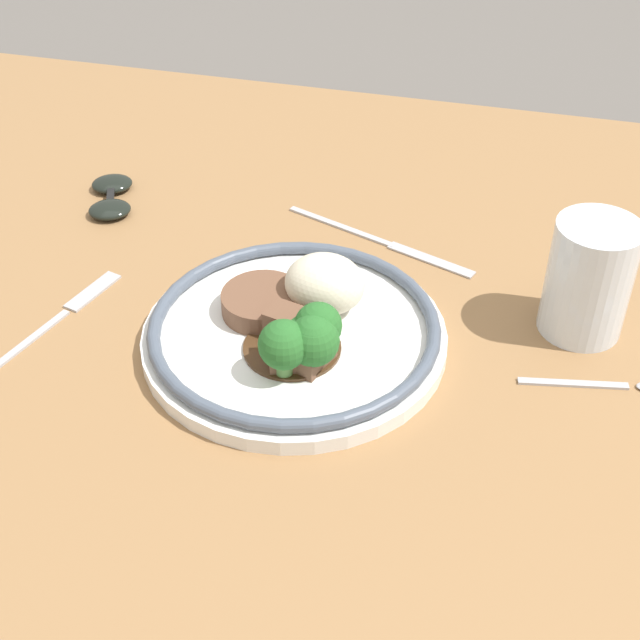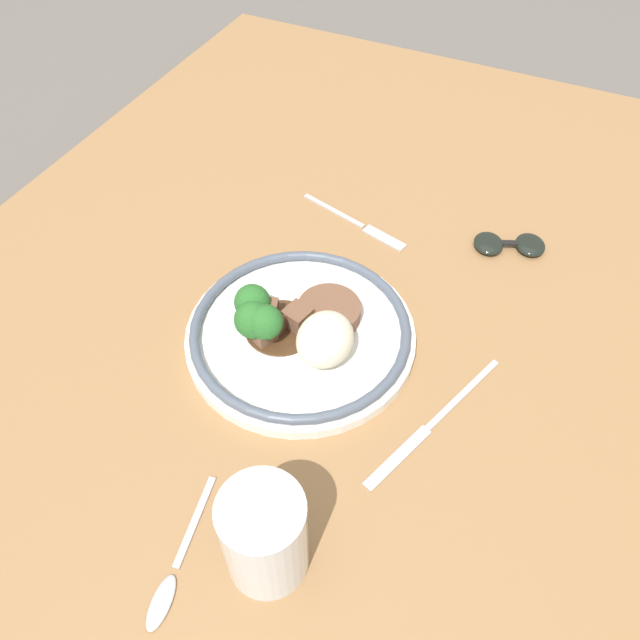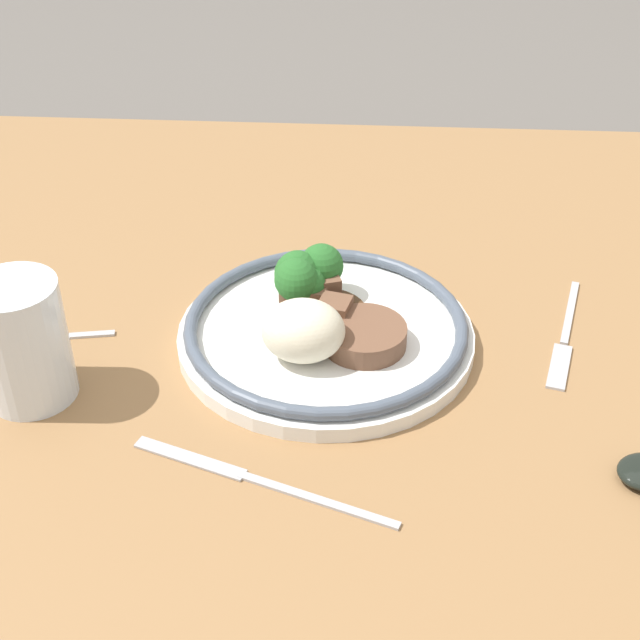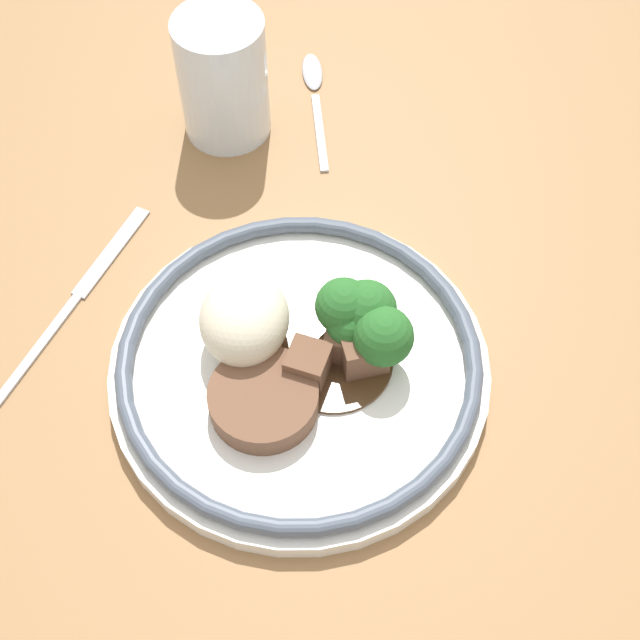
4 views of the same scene
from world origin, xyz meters
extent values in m
plane|color=#5B5651|center=(0.00, 0.00, 0.00)|extent=(8.00, 8.00, 0.00)
cube|color=olive|center=(0.00, 0.00, 0.02)|extent=(1.52, 1.02, 0.04)
cylinder|color=white|center=(-0.03, -0.01, 0.05)|extent=(0.27, 0.27, 0.01)
torus|color=#4C5666|center=(-0.03, -0.01, 0.06)|extent=(0.25, 0.25, 0.01)
ellipsoid|color=beige|center=(-0.01, 0.03, 0.09)|extent=(0.07, 0.06, 0.05)
cylinder|color=brown|center=(-0.06, 0.01, 0.07)|extent=(0.07, 0.07, 0.02)
cylinder|color=#472D19|center=(-0.02, -0.04, 0.06)|extent=(0.08, 0.08, 0.00)
cube|color=brown|center=(-0.04, -0.02, 0.07)|extent=(0.03, 0.03, 0.03)
cube|color=brown|center=(-0.02, -0.06, 0.07)|extent=(0.04, 0.04, 0.03)
cube|color=brown|center=(-0.01, -0.05, 0.07)|extent=(0.04, 0.04, 0.03)
cube|color=brown|center=(0.00, -0.05, 0.07)|extent=(0.03, 0.03, 0.02)
cube|color=brown|center=(-0.02, -0.04, 0.07)|extent=(0.03, 0.03, 0.03)
cylinder|color=#568442|center=(0.00, -0.04, 0.07)|extent=(0.01, 0.01, 0.02)
sphere|color=#286628|center=(0.00, -0.04, 0.09)|extent=(0.04, 0.04, 0.04)
cylinder|color=#568442|center=(-0.01, -0.05, 0.07)|extent=(0.01, 0.01, 0.01)
sphere|color=#286628|center=(-0.01, -0.05, 0.09)|extent=(0.03, 0.03, 0.03)
cylinder|color=#568442|center=(0.00, -0.06, 0.07)|extent=(0.02, 0.02, 0.01)
sphere|color=#286628|center=(0.00, -0.06, 0.09)|extent=(0.04, 0.04, 0.04)
cylinder|color=#568442|center=(0.00, -0.06, 0.07)|extent=(0.01, 0.01, 0.02)
sphere|color=#286628|center=(0.00, -0.06, 0.09)|extent=(0.04, 0.04, 0.04)
cylinder|color=#568442|center=(-0.02, -0.07, 0.07)|extent=(0.01, 0.01, 0.02)
sphere|color=#286628|center=(-0.02, -0.07, 0.09)|extent=(0.04, 0.04, 0.04)
cylinder|color=orange|center=(0.21, 0.07, 0.08)|extent=(0.06, 0.06, 0.06)
cylinder|color=silver|center=(0.21, 0.07, 0.10)|extent=(0.07, 0.07, 0.11)
cube|color=#ADADB2|center=(-0.26, -0.08, 0.05)|extent=(0.03, 0.10, 0.00)
cube|color=#ADADB2|center=(-0.23, 0.01, 0.05)|extent=(0.03, 0.07, 0.00)
cube|color=#ADADB2|center=(-0.03, 0.18, 0.05)|extent=(0.12, 0.05, 0.00)
cube|color=#ADADB2|center=(0.07, 0.14, 0.05)|extent=(0.09, 0.04, 0.00)
cube|color=#ADADB2|center=(0.21, -0.01, 0.05)|extent=(0.09, 0.02, 0.00)
camera|label=1|loc=(0.14, -0.59, 0.55)|focal=50.00mm
camera|label=2|loc=(0.38, 0.20, 0.61)|focal=35.00mm
camera|label=3|loc=(-0.06, 0.63, 0.53)|focal=50.00mm
camera|label=4|loc=(-0.34, -0.06, 0.59)|focal=50.00mm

